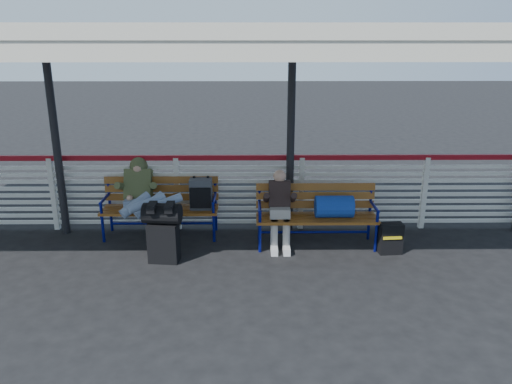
{
  "coord_description": "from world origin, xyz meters",
  "views": [
    {
      "loc": [
        1.19,
        -5.79,
        3.04
      ],
      "look_at": [
        1.26,
        1.0,
        0.91
      ],
      "focal_mm": 35.0,
      "sensor_mm": 36.0,
      "label": 1
    }
  ],
  "objects_px": {
    "bench_left": "(174,199)",
    "bench_right": "(324,208)",
    "traveler_man": "(146,199)",
    "companion_person": "(280,208)",
    "suitcase_side": "(390,238)",
    "luggage_stack": "(163,230)"
  },
  "relations": [
    {
      "from": "traveler_man",
      "to": "bench_left",
      "type": "bearing_deg",
      "value": 42.19
    },
    {
      "from": "traveler_man",
      "to": "suitcase_side",
      "type": "relative_size",
      "value": 3.33
    },
    {
      "from": "luggage_stack",
      "to": "bench_left",
      "type": "height_order",
      "value": "bench_left"
    },
    {
      "from": "bench_left",
      "to": "companion_person",
      "type": "xyz_separation_m",
      "value": [
        1.63,
        -0.43,
        -0.01
      ]
    },
    {
      "from": "bench_right",
      "to": "companion_person",
      "type": "relative_size",
      "value": 1.57
    },
    {
      "from": "companion_person",
      "to": "suitcase_side",
      "type": "xyz_separation_m",
      "value": [
        1.6,
        -0.3,
        -0.37
      ]
    },
    {
      "from": "traveler_man",
      "to": "companion_person",
      "type": "height_order",
      "value": "traveler_man"
    },
    {
      "from": "luggage_stack",
      "to": "bench_right",
      "type": "bearing_deg",
      "value": 19.82
    },
    {
      "from": "bench_left",
      "to": "companion_person",
      "type": "distance_m",
      "value": 1.68
    },
    {
      "from": "bench_right",
      "to": "companion_person",
      "type": "bearing_deg",
      "value": -179.05
    },
    {
      "from": "luggage_stack",
      "to": "companion_person",
      "type": "distance_m",
      "value": 1.74
    },
    {
      "from": "traveler_man",
      "to": "companion_person",
      "type": "distance_m",
      "value": 2.01
    },
    {
      "from": "companion_person",
      "to": "suitcase_side",
      "type": "distance_m",
      "value": 1.67
    },
    {
      "from": "bench_left",
      "to": "bench_right",
      "type": "bearing_deg",
      "value": -10.24
    },
    {
      "from": "companion_person",
      "to": "bench_left",
      "type": "bearing_deg",
      "value": 165.36
    },
    {
      "from": "bench_left",
      "to": "luggage_stack",
      "type": "bearing_deg",
      "value": -91.23
    },
    {
      "from": "companion_person",
      "to": "suitcase_side",
      "type": "bearing_deg",
      "value": -10.54
    },
    {
      "from": "suitcase_side",
      "to": "companion_person",
      "type": "bearing_deg",
      "value": 164.37
    },
    {
      "from": "bench_right",
      "to": "suitcase_side",
      "type": "height_order",
      "value": "bench_right"
    },
    {
      "from": "traveler_man",
      "to": "suitcase_side",
      "type": "distance_m",
      "value": 3.65
    },
    {
      "from": "bench_left",
      "to": "bench_right",
      "type": "height_order",
      "value": "bench_left"
    },
    {
      "from": "luggage_stack",
      "to": "suitcase_side",
      "type": "bearing_deg",
      "value": 10.69
    }
  ]
}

